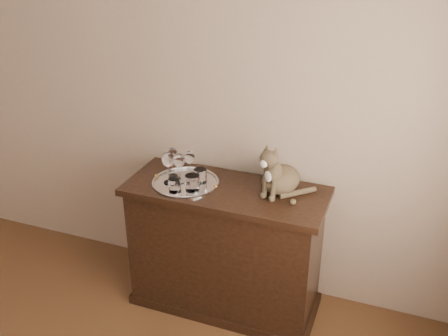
{
  "coord_description": "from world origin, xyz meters",
  "views": [
    {
      "loc": [
        1.51,
        -0.49,
        2.22
      ],
      "look_at": [
        0.59,
        1.95,
        0.98
      ],
      "focal_mm": 40.0,
      "sensor_mm": 36.0,
      "label": 1
    }
  ],
  "objects_px": {
    "sideboard": "(226,248)",
    "wine_glass_b": "(190,164)",
    "tray": "(186,183)",
    "tumbler_c": "(200,176)",
    "wine_glass_c": "(168,167)",
    "cat": "(281,167)",
    "wine_glass_a": "(172,162)",
    "wine_glass_d": "(179,168)",
    "tumbler_b": "(175,185)",
    "tumbler_a": "(192,183)"
  },
  "relations": [
    {
      "from": "wine_glass_c",
      "to": "wine_glass_d",
      "type": "bearing_deg",
      "value": 29.08
    },
    {
      "from": "wine_glass_d",
      "to": "cat",
      "type": "distance_m",
      "value": 0.6
    },
    {
      "from": "tray",
      "to": "tumbler_b",
      "type": "height_order",
      "value": "tumbler_b"
    },
    {
      "from": "tumbler_a",
      "to": "sideboard",
      "type": "bearing_deg",
      "value": 32.36
    },
    {
      "from": "sideboard",
      "to": "cat",
      "type": "height_order",
      "value": "cat"
    },
    {
      "from": "wine_glass_b",
      "to": "tumbler_b",
      "type": "bearing_deg",
      "value": -91.34
    },
    {
      "from": "sideboard",
      "to": "tray",
      "type": "height_order",
      "value": "tray"
    },
    {
      "from": "tray",
      "to": "tumbler_c",
      "type": "distance_m",
      "value": 0.1
    },
    {
      "from": "sideboard",
      "to": "wine_glass_b",
      "type": "distance_m",
      "value": 0.58
    },
    {
      "from": "wine_glass_c",
      "to": "tumbler_a",
      "type": "xyz_separation_m",
      "value": [
        0.17,
        -0.04,
        -0.05
      ]
    },
    {
      "from": "wine_glass_a",
      "to": "wine_glass_c",
      "type": "distance_m",
      "value": 0.09
    },
    {
      "from": "tumbler_a",
      "to": "tray",
      "type": "bearing_deg",
      "value": 136.77
    },
    {
      "from": "sideboard",
      "to": "wine_glass_c",
      "type": "xyz_separation_m",
      "value": [
        -0.34,
        -0.07,
        0.53
      ]
    },
    {
      "from": "wine_glass_a",
      "to": "wine_glass_c",
      "type": "height_order",
      "value": "wine_glass_c"
    },
    {
      "from": "wine_glass_d",
      "to": "cat",
      "type": "bearing_deg",
      "value": 10.65
    },
    {
      "from": "wine_glass_c",
      "to": "cat",
      "type": "bearing_deg",
      "value": 12.41
    },
    {
      "from": "sideboard",
      "to": "cat",
      "type": "distance_m",
      "value": 0.67
    },
    {
      "from": "wine_glass_b",
      "to": "cat",
      "type": "distance_m",
      "value": 0.56
    },
    {
      "from": "tumbler_a",
      "to": "wine_glass_a",
      "type": "bearing_deg",
      "value": 146.0
    },
    {
      "from": "wine_glass_c",
      "to": "tumbler_b",
      "type": "distance_m",
      "value": 0.13
    },
    {
      "from": "wine_glass_c",
      "to": "sideboard",
      "type": "bearing_deg",
      "value": 11.14
    },
    {
      "from": "wine_glass_d",
      "to": "tumbler_a",
      "type": "xyz_separation_m",
      "value": [
        0.11,
        -0.07,
        -0.05
      ]
    },
    {
      "from": "tray",
      "to": "wine_glass_b",
      "type": "relative_size",
      "value": 2.29
    },
    {
      "from": "sideboard",
      "to": "tray",
      "type": "xyz_separation_m",
      "value": [
        -0.25,
        -0.03,
        0.43
      ]
    },
    {
      "from": "wine_glass_a",
      "to": "tumbler_a",
      "type": "relative_size",
      "value": 1.98
    },
    {
      "from": "sideboard",
      "to": "wine_glass_c",
      "type": "height_order",
      "value": "wine_glass_c"
    },
    {
      "from": "wine_glass_d",
      "to": "tumbler_b",
      "type": "height_order",
      "value": "wine_glass_d"
    },
    {
      "from": "tray",
      "to": "tumbler_a",
      "type": "relative_size",
      "value": 4.19
    },
    {
      "from": "tray",
      "to": "wine_glass_d",
      "type": "relative_size",
      "value": 2.14
    },
    {
      "from": "cat",
      "to": "wine_glass_c",
      "type": "bearing_deg",
      "value": -146.37
    },
    {
      "from": "sideboard",
      "to": "wine_glass_b",
      "type": "xyz_separation_m",
      "value": [
        -0.25,
        0.05,
        0.52
      ]
    },
    {
      "from": "wine_glass_a",
      "to": "tumbler_b",
      "type": "xyz_separation_m",
      "value": [
        0.1,
        -0.17,
        -0.05
      ]
    },
    {
      "from": "tray",
      "to": "wine_glass_c",
      "type": "distance_m",
      "value": 0.14
    },
    {
      "from": "wine_glass_a",
      "to": "tumbler_c",
      "type": "xyz_separation_m",
      "value": [
        0.19,
        -0.02,
        -0.05
      ]
    },
    {
      "from": "cat",
      "to": "wine_glass_b",
      "type": "bearing_deg",
      "value": -155.74
    },
    {
      "from": "sideboard",
      "to": "wine_glass_c",
      "type": "bearing_deg",
      "value": -168.86
    },
    {
      "from": "sideboard",
      "to": "wine_glass_b",
      "type": "bearing_deg",
      "value": 169.52
    },
    {
      "from": "cat",
      "to": "tray",
      "type": "bearing_deg",
      "value": -147.99
    },
    {
      "from": "wine_glass_d",
      "to": "wine_glass_b",
      "type": "bearing_deg",
      "value": 69.57
    },
    {
      "from": "wine_glass_b",
      "to": "wine_glass_d",
      "type": "bearing_deg",
      "value": -110.43
    },
    {
      "from": "tray",
      "to": "wine_glass_c",
      "type": "bearing_deg",
      "value": -158.18
    },
    {
      "from": "tray",
      "to": "wine_glass_d",
      "type": "distance_m",
      "value": 0.1
    },
    {
      "from": "tray",
      "to": "wine_glass_b",
      "type": "height_order",
      "value": "wine_glass_b"
    },
    {
      "from": "wine_glass_b",
      "to": "tumbler_b",
      "type": "distance_m",
      "value": 0.2
    },
    {
      "from": "wine_glass_a",
      "to": "cat",
      "type": "distance_m",
      "value": 0.67
    },
    {
      "from": "wine_glass_a",
      "to": "tumbler_a",
      "type": "height_order",
      "value": "wine_glass_a"
    },
    {
      "from": "tumbler_a",
      "to": "tumbler_c",
      "type": "xyz_separation_m",
      "value": [
        0.0,
        0.11,
        -0.0
      ]
    },
    {
      "from": "wine_glass_a",
      "to": "wine_glass_d",
      "type": "height_order",
      "value": "wine_glass_a"
    },
    {
      "from": "wine_glass_b",
      "to": "tray",
      "type": "bearing_deg",
      "value": -86.87
    },
    {
      "from": "sideboard",
      "to": "wine_glass_a",
      "type": "relative_size",
      "value": 6.33
    }
  ]
}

